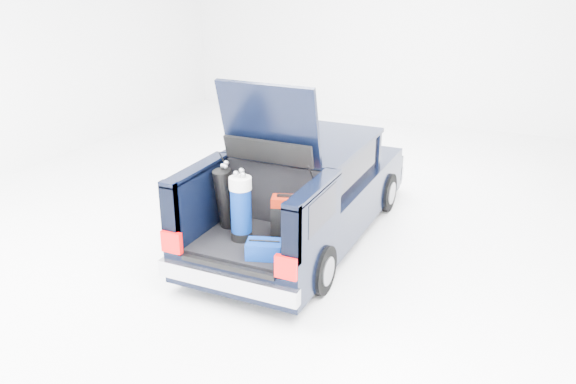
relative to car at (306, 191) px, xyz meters
The scene contains 6 objects.
ground 0.68m from the car, 90.00° to the right, with size 14.00×14.00×0.00m, color white.
car is the anchor object (origin of this frame).
red_suitcase 1.40m from the car, 77.05° to the right, with size 0.39×0.32×0.56m.
black_golf_bag 1.51m from the car, 109.75° to the right, with size 0.36×0.40×0.88m.
blue_golf_bag 1.67m from the car, 95.47° to the right, with size 0.27×0.27×0.91m.
blue_duffel 1.96m from the car, 80.86° to the right, with size 0.47×0.38×0.22m.
Camera 1 is at (3.17, -7.41, 3.88)m, focal length 38.00 mm.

